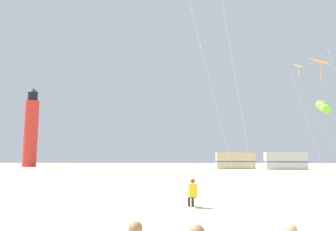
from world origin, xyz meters
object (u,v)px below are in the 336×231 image
Objects in this scene: lighthouse_distant at (31,129)px; rv_van_tan at (235,161)px; rv_van_silver at (285,161)px; kite_tube_lime at (323,106)px; kite_diamond_orange at (322,66)px; kite_diamond_gold at (299,70)px; kite_flyer_standing at (192,192)px.

lighthouse_distant is 2.60× the size of rv_van_tan.
lighthouse_distant is 2.57× the size of rv_van_silver.
kite_tube_lime is 0.93× the size of kite_diamond_orange.
rv_van_tan is at bearing -13.71° from lighthouse_distant.
rv_van_tan is (-2.86, 24.27, -9.06)m from kite_diamond_gold.
kite_diamond_orange is at bearing -100.90° from rv_van_silver.
lighthouse_distant is at bearing -69.92° from kite_flyer_standing.
kite_flyer_standing is at bearing -128.25° from kite_tube_lime.
kite_tube_lime is 27.93m from rv_van_tan.
kite_diamond_gold is at bearing -83.90° from rv_van_tan.
kite_diamond_gold is 1.73× the size of rv_van_tan.
lighthouse_distant is at bearing 140.36° from kite_tube_lime.
kite_diamond_gold is at bearing 105.91° from kite_tube_lime.
kite_diamond_gold is (10.81, 17.73, 9.84)m from kite_flyer_standing.
kite_diamond_gold is at bearing -100.15° from rv_van_silver.
rv_van_silver is at bearing -124.09° from kite_flyer_standing.
rv_van_silver is at bearing 80.89° from kite_tube_lime.
kite_diamond_gold is 13.94m from kite_diamond_orange.
lighthouse_distant is (-40.81, 47.46, 0.71)m from kite_diamond_orange.
rv_van_silver is at bearing 76.82° from kite_diamond_orange.
kite_flyer_standing is at bearing -57.35° from lighthouse_distant.
lighthouse_distant is 50.98m from rv_van_silver.
rv_van_tan is (41.33, -10.08, -6.45)m from lighthouse_distant.
lighthouse_distant reaches higher than kite_diamond_gold.
lighthouse_distant reaches higher than kite_flyer_standing.
kite_flyer_standing is 0.10× the size of kite_diamond_gold.
kite_flyer_standing is 0.16× the size of kite_tube_lime.
kite_diamond_orange reaches higher than kite_tube_lime.
kite_tube_lime reaches higher than rv_van_silver.
kite_diamond_orange is at bearing -104.44° from kite_diamond_gold.
kite_diamond_gold is 0.66× the size of lighthouse_distant.
kite_diamond_gold reaches higher than kite_tube_lime.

